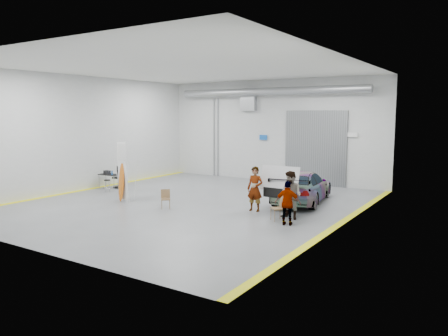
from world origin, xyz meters
The scene contains 13 objects.
ground centered at (0.00, 0.00, 0.00)m, with size 16.00×16.00×0.00m, color slate.
room_shell centered at (0.24, 2.22, 4.08)m, with size 14.02×16.18×6.01m.
sedan_car centered at (4.09, 2.97, 0.72)m, with size 2.03×4.98×1.44m, color silver.
person_a centered at (3.18, 0.18, 0.93)m, with size 0.68×0.45×1.87m, color #906D4F.
person_b centered at (5.01, -0.31, 0.93)m, with size 0.91×0.70×1.86m, color #476383.
person_c centered at (5.30, -1.22, 0.81)m, with size 0.94×0.39×1.63m, color brown.
surfboard_display centered at (-2.85, -1.38, 1.18)m, with size 0.80×0.38×2.91m.
folding_chair_near centered at (-0.21, -1.49, 0.25)m, with size 0.54×0.60×0.82m.
folding_chair_far centered at (4.70, -0.80, 0.29)m, with size 0.61×0.68×0.92m.
shop_stool centered at (-5.29, -0.11, 0.33)m, with size 0.33×0.33×0.66m.
work_table centered at (-6.25, 0.90, 0.75)m, with size 1.22×0.65×0.98m.
office_chair centered at (-5.85, 1.27, 0.50)m, with size 0.60×0.62×1.13m.
trunk_lid centered at (4.09, 0.73, 1.46)m, with size 1.69×1.02×0.04m, color silver.
Camera 1 is at (11.72, -15.49, 4.04)m, focal length 35.00 mm.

